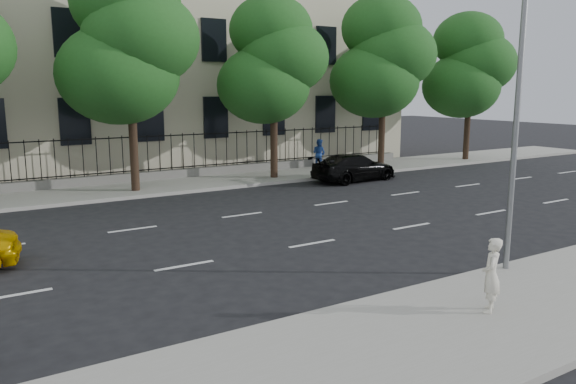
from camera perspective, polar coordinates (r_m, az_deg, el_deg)
name	(u,v)px	position (r m, az deg, el deg)	size (l,w,h in m)	color
ground	(367,266)	(14.75, 8.00, -7.45)	(120.00, 120.00, 0.00)	black
near_sidewalk	(497,315)	(12.13, 20.45, -11.67)	(60.00, 4.00, 0.15)	gray
far_sidewalk	(173,185)	(26.70, -11.59, 0.68)	(60.00, 4.00, 0.15)	gray
lane_markings	(274,228)	(18.49, -1.48, -3.64)	(49.60, 4.62, 0.01)	silver
masonry_building	(111,9)	(35.16, -17.50, 17.35)	(34.60, 12.11, 18.50)	#C2B89A
iron_fence	(160,169)	(28.20, -12.84, 2.32)	(30.00, 0.50, 2.20)	slate
street_light	(501,61)	(14.64, 20.85, 12.30)	(0.25, 3.32, 8.05)	slate
tree_c	(128,43)	(25.18, -15.92, 14.40)	(5.89, 5.50, 9.80)	#382619
tree_d	(273,61)	(27.94, -1.58, 13.17)	(5.34, 4.94, 8.84)	#382619
tree_e	(383,57)	(32.07, 9.58, 13.32)	(5.71, 5.31, 9.46)	#382619
tree_f	(469,66)	(37.04, 17.91, 12.07)	(5.52, 5.12, 9.01)	#382619
black_sedan	(354,167)	(27.95, 6.74, 2.50)	(1.89, 4.65, 1.35)	black
woman_near	(491,275)	(11.83, 19.95, -7.94)	(0.55, 0.36, 1.50)	silver
pedestrian_far	(319,153)	(31.39, 3.17, 3.93)	(0.78, 0.61, 1.61)	navy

